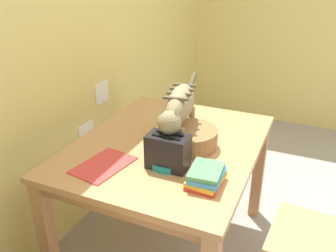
% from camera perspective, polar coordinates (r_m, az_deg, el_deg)
% --- Properties ---
extents(wall_rear, '(5.25, 0.11, 2.50)m').
position_cam_1_polar(wall_rear, '(2.21, -17.44, 12.83)').
color(wall_rear, '#E8CE71').
rests_on(wall_rear, ground_plane).
extents(dining_table, '(1.21, 0.97, 0.75)m').
position_cam_1_polar(dining_table, '(2.03, 0.00, -4.86)').
color(dining_table, tan).
rests_on(dining_table, ground_plane).
extents(cat, '(0.73, 0.20, 0.32)m').
position_cam_1_polar(cat, '(1.88, 1.82, 3.11)').
color(cat, '#92805A').
rests_on(cat, dining_table).
extents(saucer_bowl, '(0.21, 0.21, 0.03)m').
position_cam_1_polar(saucer_bowl, '(1.77, 0.17, -5.59)').
color(saucer_bowl, teal).
rests_on(saucer_bowl, dining_table).
extents(coffee_mug, '(0.13, 0.09, 0.09)m').
position_cam_1_polar(coffee_mug, '(1.75, 0.22, -3.89)').
color(coffee_mug, white).
rests_on(coffee_mug, saucer_bowl).
extents(magazine, '(0.33, 0.25, 0.01)m').
position_cam_1_polar(magazine, '(1.79, -10.28, -6.18)').
color(magazine, '#E13C3B').
rests_on(magazine, dining_table).
extents(book_stack, '(0.19, 0.15, 0.08)m').
position_cam_1_polar(book_stack, '(1.62, 6.11, -8.07)').
color(book_stack, red).
rests_on(book_stack, dining_table).
extents(wicker_basket, '(0.31, 0.31, 0.10)m').
position_cam_1_polar(wicker_basket, '(1.92, 3.29, -1.85)').
color(wicker_basket, olive).
rests_on(wicker_basket, dining_table).
extents(toaster, '(0.12, 0.20, 0.18)m').
position_cam_1_polar(toaster, '(1.71, -0.01, -4.09)').
color(toaster, black).
rests_on(toaster, dining_table).
extents(wooden_chair_near, '(0.45, 0.45, 0.93)m').
position_cam_1_polar(wooden_chair_near, '(1.95, 23.82, -16.17)').
color(wooden_chair_near, tan).
rests_on(wooden_chair_near, ground_plane).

